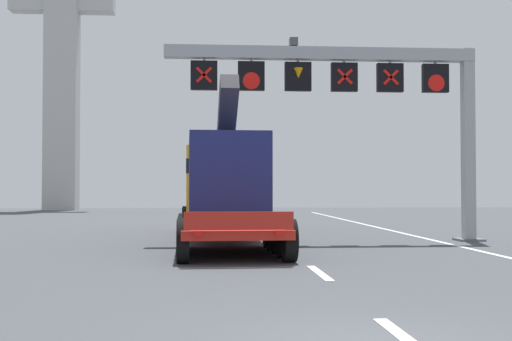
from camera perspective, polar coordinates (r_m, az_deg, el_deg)
The scene contains 5 objects.
lane_markings at distance 40.39m, azimuth -0.61°, elevation -4.23°, with size 0.20×79.98×0.01m.
edge_line_right at distance 21.27m, azimuth 18.42°, elevation -6.55°, with size 0.20×63.00×0.01m, color silver.
overhead_lane_gantry at distance 23.89m, azimuth 8.77°, elevation 7.42°, with size 11.36×0.90×7.22m.
heavy_haul_truck_red at distance 24.01m, azimuth -3.01°, elevation -1.31°, with size 3.42×14.13×5.30m.
bridge_pylon_distant at distance 61.21m, azimuth -16.49°, elevation 10.85°, with size 9.00×2.00×29.19m.
Camera 1 is at (-1.89, -7.58, 1.88)m, focal length 46.04 mm.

